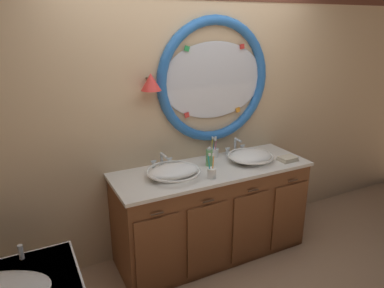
{
  "coord_description": "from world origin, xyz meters",
  "views": [
    {
      "loc": [
        -1.44,
        -2.3,
        2.08
      ],
      "look_at": [
        -0.14,
        0.25,
        1.12
      ],
      "focal_mm": 33.55,
      "sensor_mm": 36.0,
      "label": 1
    }
  ],
  "objects": [
    {
      "name": "faucet_set_right",
      "position": [
        0.45,
        0.47,
        0.93
      ],
      "size": [
        0.23,
        0.12,
        0.16
      ],
      "color": "silver",
      "rests_on": "vanity_counter"
    },
    {
      "name": "faucet_set_left",
      "position": [
        -0.33,
        0.47,
        0.93
      ],
      "size": [
        0.2,
        0.14,
        0.13
      ],
      "color": "silver",
      "rests_on": "vanity_counter"
    },
    {
      "name": "toothbrush_holder_right",
      "position": [
        0.21,
        0.47,
        0.93
      ],
      "size": [
        0.09,
        0.09,
        0.21
      ],
      "color": "white",
      "rests_on": "vanity_counter"
    },
    {
      "name": "ground_plane",
      "position": [
        0.0,
        0.0,
        0.0
      ],
      "size": [
        14.0,
        14.0,
        0.0
      ],
      "primitive_type": "plane",
      "color": "tan"
    },
    {
      "name": "soap_dispenser",
      "position": [
        0.06,
        0.3,
        0.95
      ],
      "size": [
        0.06,
        0.07,
        0.18
      ],
      "color": "#6BAD66",
      "rests_on": "vanity_counter"
    },
    {
      "name": "back_wall_assembly",
      "position": [
        0.02,
        0.58,
        1.33
      ],
      "size": [
        6.4,
        0.26,
        2.6
      ],
      "color": "#D6B78E",
      "rests_on": "ground_plane"
    },
    {
      "name": "vanity_counter",
      "position": [
        0.06,
        0.24,
        0.44
      ],
      "size": [
        1.79,
        0.65,
        0.87
      ],
      "color": "brown",
      "rests_on": "ground_plane"
    },
    {
      "name": "sink_basin_right",
      "position": [
        0.45,
        0.22,
        0.93
      ],
      "size": [
        0.43,
        0.43,
        0.1
      ],
      "color": "white",
      "rests_on": "vanity_counter"
    },
    {
      "name": "sink_basin_left",
      "position": [
        -0.33,
        0.22,
        0.92
      ],
      "size": [
        0.45,
        0.45,
        0.1
      ],
      "color": "white",
      "rests_on": "vanity_counter"
    },
    {
      "name": "toothbrush_holder_left",
      "position": [
        -0.06,
        0.06,
        0.93
      ],
      "size": [
        0.08,
        0.08,
        0.22
      ],
      "color": "white",
      "rests_on": "vanity_counter"
    },
    {
      "name": "folded_hand_towel",
      "position": [
        0.77,
        0.08,
        0.89
      ],
      "size": [
        0.17,
        0.13,
        0.04
      ],
      "color": "beige",
      "rests_on": "vanity_counter"
    }
  ]
}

